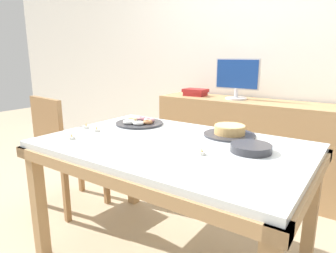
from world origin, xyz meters
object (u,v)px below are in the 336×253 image
at_px(book_stack, 195,92).
at_px(tealight_left_edge, 97,130).
at_px(tealight_near_front, 202,153).
at_px(chair, 63,148).
at_px(computer_monitor, 237,79).
at_px(pastry_platter, 139,122).
at_px(cake_chocolate_round, 230,131).
at_px(tealight_right_edge, 72,137).
at_px(plate_stack, 251,148).
at_px(tealight_near_cakes, 86,127).

distance_m(book_stack, tealight_left_edge, 1.40).
bearing_deg(tealight_near_front, chair, 173.96).
distance_m(computer_monitor, pastry_platter, 1.14).
distance_m(cake_chocolate_round, pastry_platter, 0.66).
xyz_separation_m(computer_monitor, book_stack, (-0.44, 0.00, -0.15)).
xyz_separation_m(book_stack, tealight_right_edge, (0.08, -1.60, -0.10)).
bearing_deg(chair, computer_monitor, 54.07).
distance_m(plate_stack, tealight_right_edge, 1.02).
relative_size(cake_chocolate_round, pastry_platter, 0.94).
xyz_separation_m(computer_monitor, tealight_near_front, (0.41, -1.41, -0.26)).
height_order(computer_monitor, plate_stack, computer_monitor).
bearing_deg(pastry_platter, book_stack, 98.23).
bearing_deg(book_stack, tealight_right_edge, -87.10).
xyz_separation_m(cake_chocolate_round, pastry_platter, (-0.66, -0.08, -0.01)).
distance_m(book_stack, pastry_platter, 1.09).
height_order(tealight_right_edge, tealight_near_cakes, same).
distance_m(pastry_platter, tealight_right_edge, 0.53).
distance_m(plate_stack, tealight_left_edge, 0.98).
bearing_deg(chair, tealight_near_cakes, -13.29).
relative_size(chair, computer_monitor, 2.22).
height_order(cake_chocolate_round, pastry_platter, cake_chocolate_round).
relative_size(chair, plate_stack, 4.48).
bearing_deg(chair, plate_stack, 1.63).
bearing_deg(cake_chocolate_round, chair, -167.94).
distance_m(plate_stack, tealight_near_front, 0.26).
distance_m(pastry_platter, plate_stack, 0.89).
height_order(computer_monitor, tealight_right_edge, computer_monitor).
height_order(book_stack, tealight_near_cakes, book_stack).
height_order(cake_chocolate_round, tealight_right_edge, cake_chocolate_round).
distance_m(tealight_near_front, tealight_left_edge, 0.78).
xyz_separation_m(tealight_near_front, tealight_left_edge, (-0.78, 0.02, 0.00)).
bearing_deg(computer_monitor, tealight_near_front, -73.95).
relative_size(plate_stack, tealight_near_front, 5.25).
bearing_deg(tealight_right_edge, tealight_left_edge, 94.25).
height_order(book_stack, cake_chocolate_round, book_stack).
distance_m(pastry_platter, tealight_near_cakes, 0.37).
bearing_deg(tealight_right_edge, pastry_platter, 81.98).
bearing_deg(chair, cake_chocolate_round, 12.06).
xyz_separation_m(pastry_platter, tealight_left_edge, (-0.09, -0.32, -0.00)).
xyz_separation_m(chair, book_stack, (0.48, 1.27, 0.36)).
bearing_deg(book_stack, tealight_near_front, -59.05).
distance_m(book_stack, plate_stack, 1.61).
xyz_separation_m(book_stack, tealight_left_edge, (0.07, -1.40, -0.10)).
height_order(computer_monitor, tealight_near_cakes, computer_monitor).
xyz_separation_m(computer_monitor, tealight_near_cakes, (-0.51, -1.37, -0.26)).
bearing_deg(chair, tealight_left_edge, -12.46).
xyz_separation_m(chair, tealight_right_edge, (0.56, -0.33, 0.25)).
distance_m(pastry_platter, tealight_left_edge, 0.33).
xyz_separation_m(plate_stack, tealight_near_front, (-0.18, -0.18, -0.01)).
bearing_deg(chair, tealight_near_front, -6.04).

